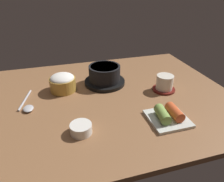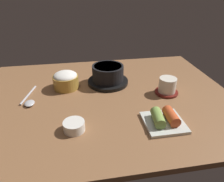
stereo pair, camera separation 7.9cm
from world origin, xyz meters
TOP-DOWN VIEW (x-y plane):
  - dining_table at (0.00, 0.00)cm, footprint 100.00×76.00cm
  - stone_pot at (2.34, 10.65)cm, footprint 17.61×17.61cm
  - rice_bowl at (-15.65, 9.34)cm, footprint 10.52×10.52cm
  - tea_cup_with_saucer at (24.28, -2.16)cm, footprint 9.25×9.25cm
  - kimchi_plate at (15.65, -20.69)cm, footprint 12.51×12.51cm
  - side_bowl_near at (-12.65, -19.02)cm, footprint 6.64×6.64cm
  - spoon at (-29.23, 0.11)cm, footprint 5.51×16.22cm

SIDE VIEW (x-z plane):
  - dining_table at x=0.00cm, z-range 0.00..2.00cm
  - spoon at x=-29.23cm, z-range 1.95..3.30cm
  - side_bowl_near at x=-12.65cm, z-range 2.12..5.20cm
  - kimchi_plate at x=15.65cm, z-range 1.46..5.89cm
  - tea_cup_with_saucer at x=24.28cm, z-range 1.86..8.51cm
  - rice_bowl at x=-15.65cm, z-range 2.07..9.41cm
  - stone_pot at x=2.34cm, z-range 1.82..10.07cm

